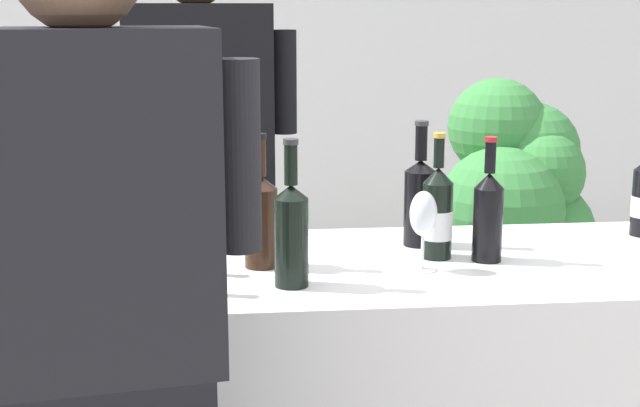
# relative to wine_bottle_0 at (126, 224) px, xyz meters

# --- Properties ---
(wall_back) EXTENTS (8.00, 0.10, 2.80)m
(wall_back) POSITION_rel_wine_bottle_0_xyz_m (0.42, 2.61, 0.36)
(wall_back) COLOR white
(wall_back) RESTS_ON ground_plane
(wine_bottle_0) EXTENTS (0.08, 0.08, 0.33)m
(wine_bottle_0) POSITION_rel_wine_bottle_0_xyz_m (0.00, 0.00, 0.00)
(wine_bottle_0) COLOR black
(wine_bottle_0) RESTS_ON counter
(wine_bottle_1) EXTENTS (0.08, 0.08, 0.32)m
(wine_bottle_1) POSITION_rel_wine_bottle_0_xyz_m (0.32, 0.01, 0.01)
(wine_bottle_1) COLOR black
(wine_bottle_1) RESTS_ON counter
(wine_bottle_2) EXTENTS (0.08, 0.08, 0.33)m
(wine_bottle_2) POSITION_rel_wine_bottle_0_xyz_m (0.38, -0.15, 0.01)
(wine_bottle_2) COLOR black
(wine_bottle_2) RESTS_ON counter
(wine_bottle_4) EXTENTS (0.08, 0.08, 0.33)m
(wine_bottle_4) POSITION_rel_wine_bottle_0_xyz_m (0.73, 0.16, 0.01)
(wine_bottle_4) COLOR black
(wine_bottle_4) RESTS_ON counter
(wine_bottle_5) EXTENTS (0.07, 0.07, 0.31)m
(wine_bottle_5) POSITION_rel_wine_bottle_0_xyz_m (0.87, 0.00, 0.00)
(wine_bottle_5) COLOR black
(wine_bottle_5) RESTS_ON counter
(wine_bottle_8) EXTENTS (0.07, 0.07, 0.32)m
(wine_bottle_8) POSITION_rel_wine_bottle_0_xyz_m (-0.13, -0.11, -0.00)
(wine_bottle_8) COLOR black
(wine_bottle_8) RESTS_ON counter
(wine_bottle_9) EXTENTS (0.08, 0.08, 0.31)m
(wine_bottle_9) POSITION_rel_wine_bottle_0_xyz_m (0.75, 0.04, -0.00)
(wine_bottle_9) COLOR black
(wine_bottle_9) RESTS_ON counter
(wine_bottle_10) EXTENTS (0.08, 0.08, 0.32)m
(wine_bottle_10) POSITION_rel_wine_bottle_0_xyz_m (0.02, -0.15, 0.00)
(wine_bottle_10) COLOR black
(wine_bottle_10) RESTS_ON counter
(wine_glass) EXTENTS (0.07, 0.07, 0.19)m
(wine_glass) POSITION_rel_wine_bottle_0_xyz_m (0.69, -0.07, 0.02)
(wine_glass) COLOR silver
(wine_glass) RESTS_ON counter
(ice_bucket) EXTENTS (0.22, 0.22, 0.20)m
(ice_bucket) POSITION_rel_wine_bottle_0_xyz_m (-0.16, 0.13, -0.01)
(ice_bucket) COLOR silver
(ice_bucket) RESTS_ON counter
(person_server) EXTENTS (0.60, 0.27, 1.73)m
(person_server) POSITION_rel_wine_bottle_0_xyz_m (0.15, 0.72, -0.19)
(person_server) COLOR black
(person_server) RESTS_ON ground_plane
(potted_shrub) EXTENTS (0.62, 0.63, 1.28)m
(potted_shrub) POSITION_rel_wine_bottle_0_xyz_m (1.30, 1.04, -0.26)
(potted_shrub) COLOR brown
(potted_shrub) RESTS_ON ground_plane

